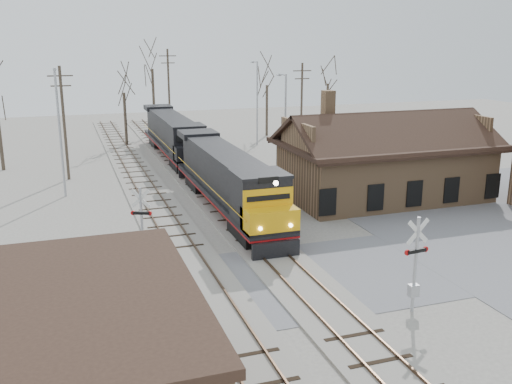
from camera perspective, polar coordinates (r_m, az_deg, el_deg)
ground at (r=28.41m, az=4.02°, el=-8.73°), size 140.00×140.00×0.00m
road at (r=28.41m, az=4.02°, el=-8.70°), size 60.00×9.00×0.03m
track_main at (r=41.82m, az=-3.92°, el=-0.80°), size 3.40×90.00×0.24m
track_siding at (r=40.96m, az=-10.01°, el=-1.34°), size 3.40×90.00×0.24m
depot at (r=43.19m, az=12.67°, el=2.58°), size 15.20×9.31×7.90m
locomotive_lead at (r=38.35m, az=-2.77°, el=1.15°), size 2.89×19.35×4.29m
locomotive_trailing at (r=57.11m, az=-8.26°, el=5.60°), size 2.89×19.35×4.06m
crossbuck_near at (r=25.42m, az=15.62°, el=-7.35°), size 1.22×0.32×4.27m
crossbuck_far at (r=30.79m, az=-11.33°, el=-3.35°), size 1.08×0.52×3.99m
streetlight_a at (r=44.39m, az=-19.06°, el=6.24°), size 0.25×2.04×9.49m
streetlight_b at (r=50.79m, az=2.90°, el=7.49°), size 0.25×2.04×8.56m
streetlight_c at (r=63.74m, az=0.08°, el=9.32°), size 0.25×2.04×9.18m
utility_pole_a at (r=49.83m, az=-18.65°, el=6.72°), size 2.00×0.24×9.40m
utility_pole_b at (r=68.92m, az=-8.69°, el=9.83°), size 2.00×0.24×10.41m
utility_pole_c at (r=60.51m, az=4.58°, el=8.64°), size 2.00×0.24×9.13m
tree_b at (r=64.69m, az=-13.13°, el=10.49°), size 3.89×3.89×9.53m
tree_c at (r=71.30m, az=-10.39°, el=13.09°), size 5.36×5.36×13.13m
tree_d at (r=69.75m, az=1.11°, el=11.46°), size 4.09×4.09×10.02m
tree_e at (r=70.32m, az=7.23°, el=11.54°), size 4.21×4.21×10.31m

